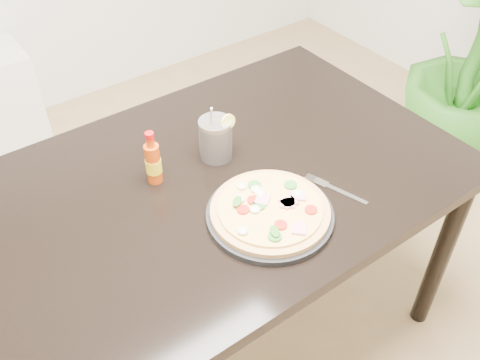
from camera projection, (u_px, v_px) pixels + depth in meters
dining_table at (216, 200)px, 1.54m from camera, size 1.40×0.90×0.75m
plate at (270, 215)px, 1.36m from camera, size 0.33×0.33×0.02m
pizza at (270, 209)px, 1.35m from camera, size 0.31×0.31×0.03m
hot_sauce_bottle at (153, 162)px, 1.43m from camera, size 0.05×0.05×0.16m
cola_cup at (216, 140)px, 1.52m from camera, size 0.10×0.09×0.18m
fork at (334, 189)px, 1.45m from camera, size 0.07×0.18×0.00m
houseplant at (475, 66)px, 2.40m from camera, size 0.74×0.74×1.04m
plant_pot at (451, 139)px, 2.67m from camera, size 0.28×0.28×0.22m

